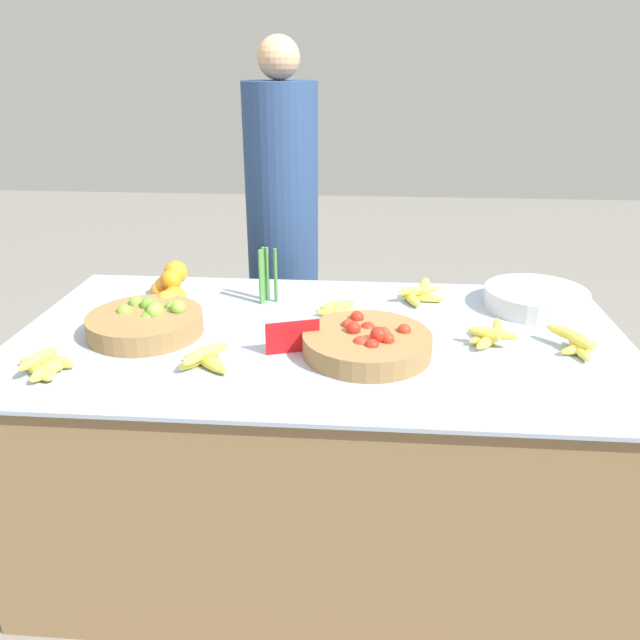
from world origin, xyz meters
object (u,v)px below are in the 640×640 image
object	(u,v)px
tomato_basket	(367,343)
metal_bowl	(536,298)
lime_bowl	(146,322)
vendor_person	(283,253)
price_sign	(293,337)

from	to	relation	value
tomato_basket	metal_bowl	size ratio (longest dim) A/B	1.08
lime_bowl	tomato_basket	world-z (taller)	same
lime_bowl	metal_bowl	xyz separation A→B (m)	(1.25, 0.31, -0.00)
tomato_basket	vendor_person	xyz separation A→B (m)	(-0.38, 1.02, -0.04)
metal_bowl	price_sign	bearing A→B (deg)	-152.12
metal_bowl	price_sign	distance (m)	0.89
vendor_person	metal_bowl	bearing A→B (deg)	-32.81
tomato_basket	vendor_person	size ratio (longest dim) A/B	0.22
metal_bowl	price_sign	xyz separation A→B (m)	(-0.79, -0.42, 0.01)
metal_bowl	vendor_person	distance (m)	1.13
tomato_basket	price_sign	distance (m)	0.22
lime_bowl	tomato_basket	distance (m)	0.69
tomato_basket	metal_bowl	xyz separation A→B (m)	(0.57, 0.41, -0.00)
tomato_basket	price_sign	size ratio (longest dim) A/B	2.45
metal_bowl	vendor_person	xyz separation A→B (m)	(-0.95, 0.61, -0.04)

